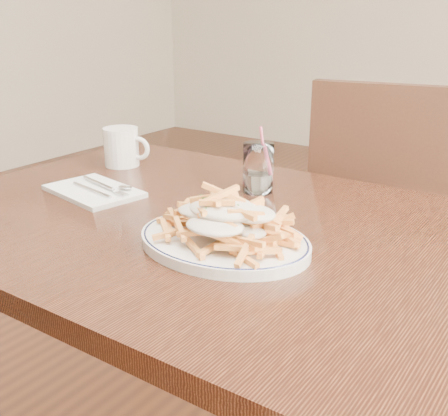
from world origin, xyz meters
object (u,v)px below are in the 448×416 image
Objects in this scene: chair_far at (393,229)px; water_glass at (258,171)px; fries_plate at (224,241)px; loaded_fries at (224,215)px; coffee_mug at (122,147)px; table at (215,258)px.

water_glass is at bearing -108.80° from chair_far.
loaded_fries is (0.00, -0.00, 0.05)m from fries_plate.
fries_plate is 0.58m from coffee_mug.
coffee_mug is (-0.51, 0.28, 0.04)m from fries_plate.
coffee_mug is at bearing -138.78° from chair_far.
loaded_fries is 1.83× the size of water_glass.
loaded_fries is at bearing -47.34° from table.
table is 4.49× the size of loaded_fries.
fries_plate is 2.17× the size of water_glass.
table is 1.25× the size of chair_far.
table is at bearing -101.52° from chair_far.
water_glass is 1.20× the size of coffee_mug.
fries_plate is at bearing 153.43° from loaded_fries.
chair_far reaches higher than water_glass.
table is at bearing -23.85° from coffee_mug.
loaded_fries reaches higher than fries_plate.
coffee_mug is (-0.39, -0.01, 0.00)m from water_glass.
chair_far is 0.56m from water_glass.
coffee_mug is at bearing -178.35° from water_glass.
table is 8.20× the size of water_glass.
chair_far is 3.58× the size of loaded_fries.
chair_far is (0.14, 0.67, -0.13)m from table.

